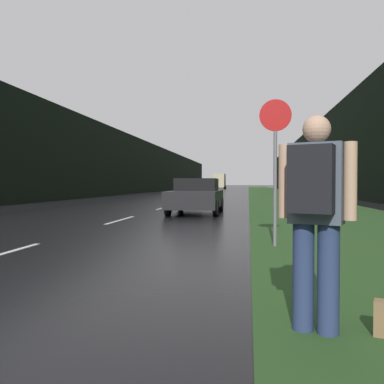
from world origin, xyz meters
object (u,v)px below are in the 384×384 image
stop_sign (275,159)px  car_passing_near (197,196)px  hitchhiker_with_backpack (315,209)px  delivery_truck (220,181)px

stop_sign → car_passing_near: stop_sign is taller
hitchhiker_with_backpack → delivery_truck: delivery_truck is taller
stop_sign → car_passing_near: size_ratio=0.61×
hitchhiker_with_backpack → delivery_truck: bearing=114.3°
car_passing_near → delivery_truck: delivery_truck is taller
car_passing_near → delivery_truck: bearing=-86.7°
car_passing_near → delivery_truck: size_ratio=0.57×
hitchhiker_with_backpack → car_passing_near: 13.64m
hitchhiker_with_backpack → delivery_truck: 89.82m
hitchhiker_with_backpack → delivery_truck: size_ratio=0.22×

